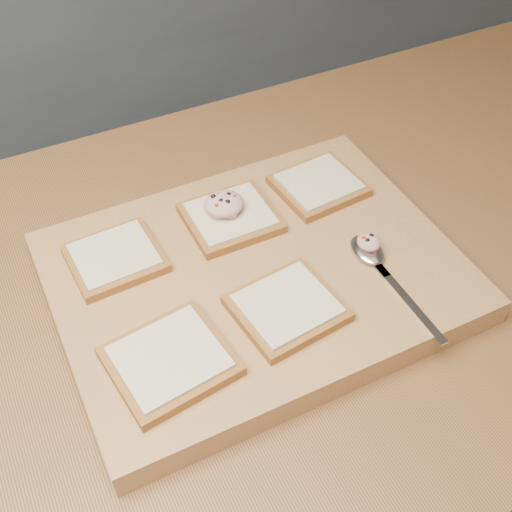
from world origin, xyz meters
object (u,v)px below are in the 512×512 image
(bread_far_center, at_px, (231,217))
(spoon, at_px, (373,257))
(tuna_salad_dollop, at_px, (224,204))
(cutting_board, at_px, (256,277))

(bread_far_center, relative_size, spoon, 0.62)
(tuna_salad_dollop, distance_m, spoon, 0.21)
(cutting_board, height_order, bread_far_center, bread_far_center)
(bread_far_center, relative_size, tuna_salad_dollop, 2.20)
(cutting_board, xyz_separation_m, bread_far_center, (0.01, 0.09, 0.03))
(tuna_salad_dollop, bearing_deg, bread_far_center, -51.32)
(cutting_board, bearing_deg, tuna_salad_dollop, 89.61)
(bread_far_center, xyz_separation_m, tuna_salad_dollop, (-0.01, 0.01, 0.02))
(spoon, bearing_deg, bread_far_center, 132.00)
(bread_far_center, height_order, spoon, bread_far_center)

